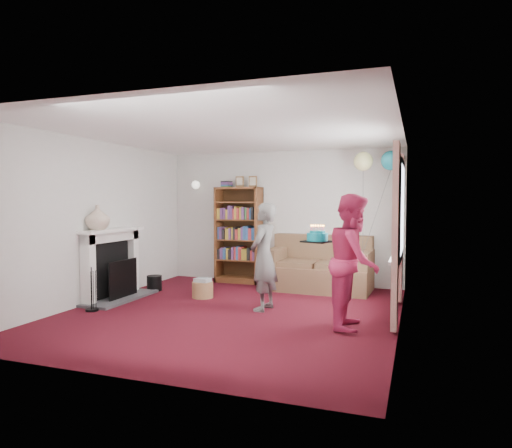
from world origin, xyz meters
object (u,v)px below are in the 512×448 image
at_px(sofa, 320,269).
at_px(person_striped, 264,257).
at_px(birthday_cake, 317,237).
at_px(person_magenta, 354,261).
at_px(bookcase, 239,235).

xyz_separation_m(sofa, person_striped, (-0.44, -1.77, 0.42)).
distance_m(person_striped, birthday_cake, 0.99).
bearing_deg(birthday_cake, sofa, 100.78).
bearing_deg(person_magenta, person_striped, 68.79).
bearing_deg(sofa, person_striped, -101.82).
height_order(bookcase, birthday_cake, bookcase).
xyz_separation_m(sofa, person_magenta, (0.89, -2.25, 0.47)).
xyz_separation_m(bookcase, person_striped, (1.17, -1.99, -0.13)).
bearing_deg(sofa, person_magenta, -66.17).
height_order(sofa, birthday_cake, birthday_cake).
relative_size(bookcase, sofa, 1.14).
bearing_deg(birthday_cake, person_magenta, -13.13).
relative_size(bookcase, birthday_cake, 6.27).
height_order(bookcase, person_striped, bookcase).
relative_size(sofa, birthday_cake, 5.52).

